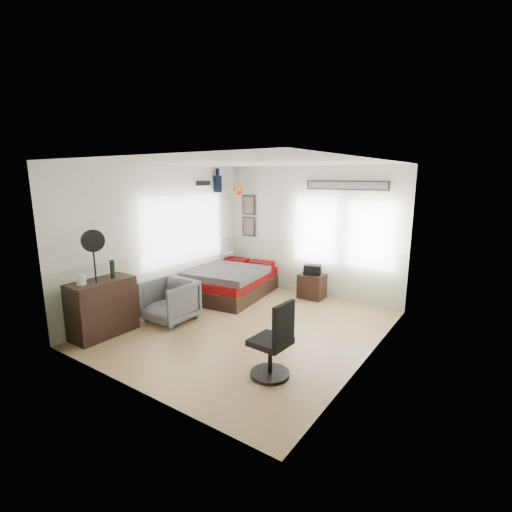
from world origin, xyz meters
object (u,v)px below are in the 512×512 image
object	(u,v)px
dresser	(103,308)
task_chair	(274,347)
armchair	(170,301)
nightstand	(312,286)
bed	(231,282)

from	to	relation	value
dresser	task_chair	distance (m)	2.96
armchair	dresser	bearing A→B (deg)	-113.62
nightstand	task_chair	bearing A→B (deg)	-73.04
bed	nightstand	size ratio (longest dim) A/B	4.10
armchair	task_chair	size ratio (longest dim) A/B	0.79
dresser	nightstand	world-z (taller)	dresser
bed	armchair	world-z (taller)	armchair
dresser	armchair	size ratio (longest dim) A/B	1.25
bed	task_chair	world-z (taller)	task_chair
dresser	task_chair	xyz separation A→B (m)	(2.93, 0.43, -0.04)
bed	nightstand	bearing A→B (deg)	21.13
armchair	task_chair	world-z (taller)	task_chair
task_chair	armchair	bearing A→B (deg)	170.53
task_chair	dresser	bearing A→B (deg)	-168.21
bed	dresser	xyz separation A→B (m)	(-0.44, -2.73, 0.15)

